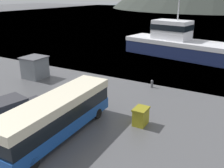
{
  "coord_description": "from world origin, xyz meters",
  "views": [
    {
      "loc": [
        10.7,
        -4.15,
        10.09
      ],
      "look_at": [
        -0.23,
        15.13,
        2.0
      ],
      "focal_mm": 40.0,
      "sensor_mm": 36.0,
      "label": 1
    }
  ],
  "objects_px": {
    "dock_kiosk": "(35,67)",
    "storage_bin": "(141,116)",
    "tour_bus": "(58,114)",
    "delivery_van": "(5,114)",
    "fishing_boat": "(179,43)"
  },
  "relations": [
    {
      "from": "tour_bus",
      "to": "fishing_boat",
      "type": "distance_m",
      "value": 29.32
    },
    {
      "from": "tour_bus",
      "to": "storage_bin",
      "type": "relative_size",
      "value": 7.35
    },
    {
      "from": "delivery_van",
      "to": "storage_bin",
      "type": "distance_m",
      "value": 10.73
    },
    {
      "from": "tour_bus",
      "to": "fishing_boat",
      "type": "relative_size",
      "value": 0.55
    },
    {
      "from": "tour_bus",
      "to": "storage_bin",
      "type": "height_order",
      "value": "tour_bus"
    },
    {
      "from": "fishing_boat",
      "to": "delivery_van",
      "type": "bearing_deg",
      "value": 0.55
    },
    {
      "from": "fishing_boat",
      "to": "storage_bin",
      "type": "xyz_separation_m",
      "value": [
        3.85,
        -24.75,
        -1.44
      ]
    },
    {
      "from": "delivery_van",
      "to": "tour_bus",
      "type": "bearing_deg",
      "value": 27.32
    },
    {
      "from": "storage_bin",
      "to": "fishing_boat",
      "type": "bearing_deg",
      "value": 98.85
    },
    {
      "from": "fishing_boat",
      "to": "dock_kiosk",
      "type": "bearing_deg",
      "value": -21.65
    },
    {
      "from": "delivery_van",
      "to": "dock_kiosk",
      "type": "bearing_deg",
      "value": 137.43
    },
    {
      "from": "fishing_boat",
      "to": "storage_bin",
      "type": "height_order",
      "value": "fishing_boat"
    },
    {
      "from": "delivery_van",
      "to": "storage_bin",
      "type": "relative_size",
      "value": 4.55
    },
    {
      "from": "dock_kiosk",
      "to": "storage_bin",
      "type": "bearing_deg",
      "value": -15.56
    },
    {
      "from": "tour_bus",
      "to": "dock_kiosk",
      "type": "distance_m",
      "value": 14.87
    }
  ]
}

